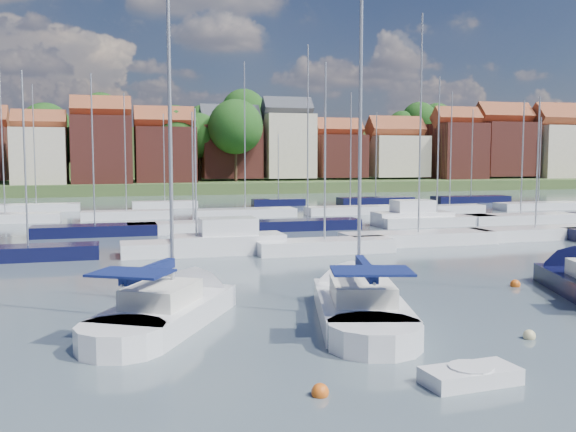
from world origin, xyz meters
name	(u,v)px	position (x,y,z in m)	size (l,w,h in m)	color
ground	(245,221)	(0.00, 40.00, 0.00)	(260.00, 260.00, 0.00)	#43525B
sailboat_left	(181,307)	(-9.91, 4.68, 0.36)	(7.84, 10.77, 14.69)	white
sailboat_centre	(356,302)	(-3.18, 3.70, 0.35)	(5.94, 11.97, 15.72)	white
tender	(470,376)	(-3.27, -4.79, 0.22)	(2.67, 1.39, 0.56)	white
buoy_b	(320,396)	(-7.43, -4.54, 0.00)	(0.45, 0.45, 0.45)	#D85914
buoy_c	(349,352)	(-5.39, -1.33, 0.00)	(0.47, 0.47, 0.47)	#D85914
buoy_d	(529,339)	(0.93, -1.55, 0.00)	(0.41, 0.41, 0.41)	beige
buoy_e	(515,287)	(5.76, 6.07, 0.00)	(0.47, 0.47, 0.47)	#D85914
marina_field	(278,221)	(1.91, 35.15, 0.43)	(79.62, 41.41, 15.93)	white
far_shore_town	(173,163)	(2.23, 132.67, 4.61)	(212.46, 90.00, 22.27)	#46562B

